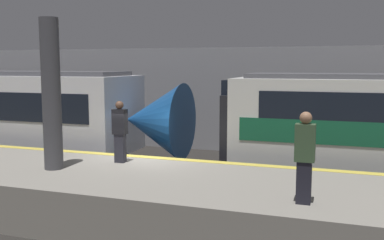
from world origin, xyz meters
TOP-DOWN VIEW (x-y plane):
  - ground_plane at (0.00, 0.00)m, footprint 120.00×120.00m
  - platform at (0.00, -2.04)m, footprint 40.00×4.08m
  - station_rear_barrier at (0.00, 7.26)m, footprint 50.00×0.15m
  - support_pillar_near at (-1.52, -2.27)m, footprint 0.48×0.48m
  - person_waiting at (-0.25, -1.03)m, footprint 0.38×0.24m
  - person_walking at (4.90, -3.17)m, footprint 0.38×0.24m

SIDE VIEW (x-z plane):
  - ground_plane at x=0.00m, z-range 0.00..0.00m
  - platform at x=0.00m, z-range 0.00..1.14m
  - person_waiting at x=-0.25m, z-range 1.19..2.89m
  - person_walking at x=4.90m, z-range 1.20..3.00m
  - station_rear_barrier at x=0.00m, z-range 0.00..4.58m
  - support_pillar_near at x=-1.52m, z-range 1.14..5.00m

